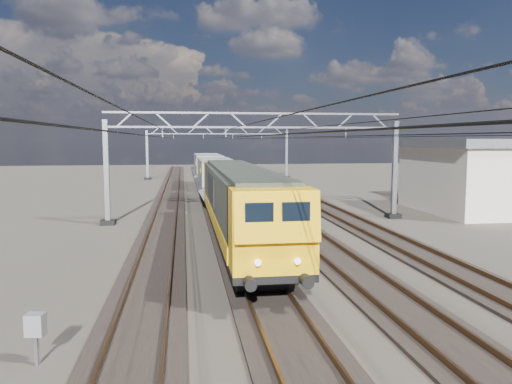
{
  "coord_description": "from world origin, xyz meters",
  "views": [
    {
      "loc": [
        -4.73,
        -28.17,
        5.35
      ],
      "look_at": [
        -0.67,
        -0.35,
        2.4
      ],
      "focal_mm": 35.0,
      "sensor_mm": 36.0,
      "label": 1
    }
  ],
  "objects": [
    {
      "name": "track_outer_west",
      "position": [
        -6.0,
        0.0,
        0.07
      ],
      "size": [
        2.6,
        140.0,
        0.3
      ],
      "color": "black",
      "rests_on": "ground"
    },
    {
      "name": "ground",
      "position": [
        0.0,
        0.0,
        0.0
      ],
      "size": [
        160.0,
        160.0,
        0.0
      ],
      "primitive_type": "plane",
      "color": "black",
      "rests_on": "ground"
    },
    {
      "name": "hopper_wagon_lead",
      "position": [
        -2.0,
        13.96,
        2.23
      ],
      "size": [
        3.38,
        13.0,
        3.25
      ],
      "color": "black",
      "rests_on": "ground"
    },
    {
      "name": "catenary_gantry_mid",
      "position": [
        0.0,
        4.0,
        3.91
      ],
      "size": [
        19.9,
        0.9,
        7.11
      ],
      "color": "gray",
      "rests_on": "ground"
    },
    {
      "name": "track_loco",
      "position": [
        -2.0,
        0.0,
        0.07
      ],
      "size": [
        2.6,
        140.0,
        0.3
      ],
      "color": "black",
      "rests_on": "ground"
    },
    {
      "name": "hopper_wagon_mid",
      "position": [
        -2.0,
        28.16,
        2.23
      ],
      "size": [
        3.38,
        13.0,
        3.25
      ],
      "color": "black",
      "rests_on": "ground"
    },
    {
      "name": "trackside_cabinet",
      "position": [
        -8.25,
        -16.15,
        0.97
      ],
      "size": [
        0.47,
        0.39,
        1.27
      ],
      "rotation": [
        0.0,
        0.0,
        -0.17
      ],
      "color": "gray",
      "rests_on": "ground"
    },
    {
      "name": "track_outer_east",
      "position": [
        6.0,
        0.0,
        0.07
      ],
      "size": [
        2.6,
        140.0,
        0.3
      ],
      "color": "black",
      "rests_on": "ground"
    },
    {
      "name": "locomotive",
      "position": [
        -2.0,
        -3.74,
        2.33
      ],
      "size": [
        2.76,
        21.1,
        3.62
      ],
      "color": "black",
      "rests_on": "ground"
    },
    {
      "name": "catenary_gantry_far",
      "position": [
        0.0,
        40.0,
        3.91
      ],
      "size": [
        19.9,
        0.9,
        7.11
      ],
      "color": "gray",
      "rests_on": "ground"
    },
    {
      "name": "track_inner_east",
      "position": [
        2.0,
        0.0,
        0.07
      ],
      "size": [
        2.6,
        140.0,
        0.3
      ],
      "color": "black",
      "rests_on": "ground"
    },
    {
      "name": "overhead_wires",
      "position": [
        0.0,
        8.0,
        5.75
      ],
      "size": [
        12.03,
        140.0,
        0.53
      ],
      "color": "black",
      "rests_on": "ground"
    }
  ]
}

